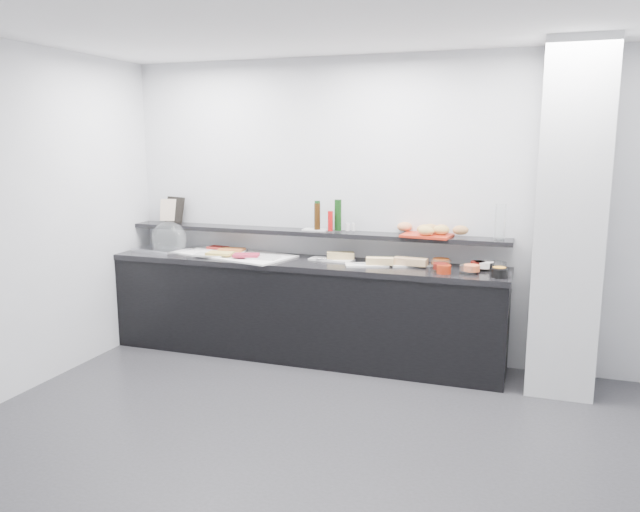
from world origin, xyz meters
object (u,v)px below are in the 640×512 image
(sandwich_plate_mid, at_px, (367,265))
(carafe, at_px, (500,222))
(cloche_base, at_px, (161,250))
(condiment_tray, at_px, (317,230))
(bread_tray, at_px, (427,235))
(framed_print, at_px, (175,210))

(sandwich_plate_mid, distance_m, carafe, 1.16)
(cloche_base, bearing_deg, condiment_tray, 21.38)
(cloche_base, bearing_deg, carafe, 15.59)
(condiment_tray, distance_m, carafe, 1.63)
(condiment_tray, relative_size, carafe, 0.79)
(bread_tray, bearing_deg, sandwich_plate_mid, -152.04)
(cloche_base, xyz_separation_m, sandwich_plate_mid, (2.06, -0.01, -0.01))
(cloche_base, height_order, sandwich_plate_mid, cloche_base)
(bread_tray, bearing_deg, condiment_tray, -176.94)
(sandwich_plate_mid, height_order, framed_print, framed_print)
(cloche_base, distance_m, framed_print, 0.45)
(sandwich_plate_mid, xyz_separation_m, carafe, (1.08, 0.18, 0.39))
(sandwich_plate_mid, bearing_deg, cloche_base, 158.24)
(sandwich_plate_mid, bearing_deg, bread_tray, 0.32)
(cloche_base, height_order, condiment_tray, condiment_tray)
(bread_tray, bearing_deg, carafe, 5.13)
(carafe, bearing_deg, cloche_base, -176.95)
(carafe, bearing_deg, condiment_tray, 177.59)
(framed_print, relative_size, carafe, 0.87)
(cloche_base, relative_size, carafe, 1.61)
(cloche_base, height_order, bread_tray, bread_tray)
(sandwich_plate_mid, xyz_separation_m, bread_tray, (0.48, 0.19, 0.25))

